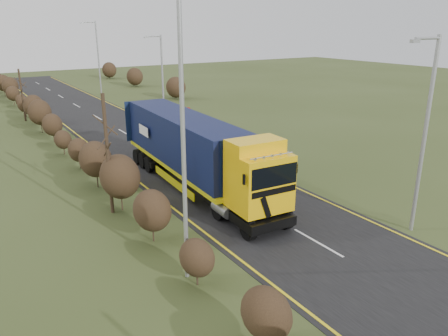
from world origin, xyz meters
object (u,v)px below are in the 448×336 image
at_px(lorry, 194,149).
at_px(car_red_hatchback, 197,125).
at_px(car_blue_sedan, 173,112).
at_px(speed_sign, 188,115).
at_px(streetlight_near, 424,129).

distance_m(lorry, car_red_hatchback, 13.90).
height_order(car_blue_sedan, speed_sign, speed_sign).
distance_m(car_red_hatchback, speed_sign, 1.21).
distance_m(car_blue_sedan, speed_sign, 6.47).
distance_m(car_red_hatchback, streetlight_near, 22.53).
bearing_deg(car_blue_sedan, speed_sign, 106.93).
relative_size(car_red_hatchback, streetlight_near, 0.44).
relative_size(car_red_hatchback, car_blue_sedan, 0.96).
bearing_deg(lorry, car_red_hatchback, 63.59).
distance_m(car_blue_sedan, streetlight_near, 28.89).
height_order(lorry, car_red_hatchback, lorry).
relative_size(lorry, speed_sign, 6.68).
distance_m(lorry, speed_sign, 13.65).
height_order(lorry, streetlight_near, streetlight_near).
bearing_deg(lorry, car_blue_sedan, 70.52).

